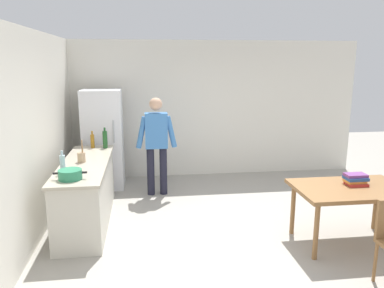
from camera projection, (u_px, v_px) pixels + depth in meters
The scene contains 13 objects.
ground_plane at pixel (235, 238), 5.01m from camera, with size 14.00×14.00×0.00m, color #9E998E.
wall_back at pixel (201, 109), 7.63m from camera, with size 6.40×0.12×2.70m, color silver.
wall_left at pixel (25, 141), 4.59m from camera, with size 0.12×5.60×2.70m, color silver.
kitchen_counter at pixel (87, 192), 5.44m from camera, with size 0.64×2.20×0.90m.
refrigerator at pixel (103, 139), 6.90m from camera, with size 0.70×0.67×1.80m.
person at pixel (156, 140), 6.47m from camera, with size 0.70×0.22×1.70m.
dining_table at pixel (351, 193), 4.75m from camera, with size 1.40×0.90×0.75m.
cooking_pot at pixel (70, 174), 4.55m from camera, with size 0.40×0.28×0.12m.
utensil_jar at pixel (81, 157), 5.32m from camera, with size 0.11×0.11×0.32m.
bottle_wine_green at pixel (105, 139), 6.19m from camera, with size 0.08×0.08×0.34m.
bottle_oil_amber at pixel (92, 141), 6.20m from camera, with size 0.06×0.06×0.28m.
bottle_water_clear at pixel (63, 164), 4.76m from camera, with size 0.07×0.07×0.30m.
book_stack at pixel (356, 179), 4.81m from camera, with size 0.27×0.22×0.14m.
Camera 1 is at (-1.17, -4.52, 2.29)m, focal length 35.40 mm.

